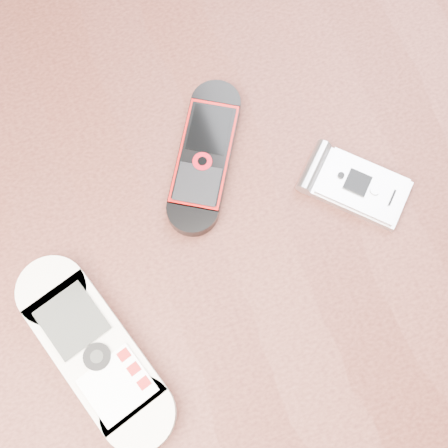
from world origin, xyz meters
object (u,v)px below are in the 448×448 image
Objects in this scene: nokia_white at (95,351)px; motorola_razr at (359,186)px; table at (219,261)px; nokia_black_red at (205,156)px.

nokia_white reaches higher than motorola_razr.
nokia_white is 0.25m from motorola_razr.
table is 0.13m from nokia_black_red.
nokia_white reaches higher than nokia_black_red.
motorola_razr is (0.12, -0.01, 0.11)m from table.
nokia_white is 0.18m from nokia_black_red.
table is 0.17m from motorola_razr.
nokia_black_red is (0.13, 0.13, -0.00)m from nokia_white.
nokia_white is at bearing -152.90° from table.
table is at bearing -68.68° from nokia_black_red.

